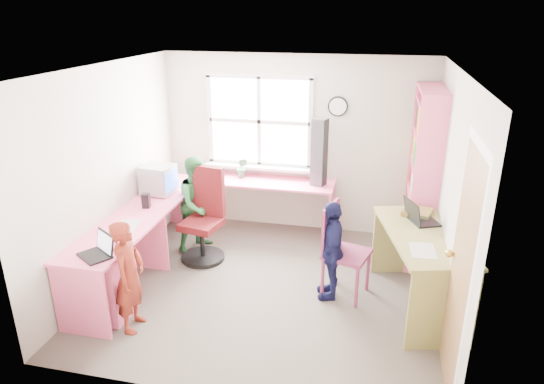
# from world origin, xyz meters

# --- Properties ---
(room) EXTENTS (3.64, 3.44, 2.44)m
(room) POSITION_xyz_m (0.01, 0.10, 1.22)
(room) COLOR #4D443D
(room) RESTS_ON ground
(l_desk) EXTENTS (2.38, 2.95, 0.75)m
(l_desk) POSITION_xyz_m (-1.31, -0.28, 0.46)
(l_desk) COLOR pink
(l_desk) RESTS_ON ground
(right_desk) EXTENTS (1.00, 1.57, 0.84)m
(right_desk) POSITION_xyz_m (1.60, -0.00, 0.61)
(right_desk) COLOR #98914C
(right_desk) RESTS_ON ground
(bookshelf) EXTENTS (0.30, 1.02, 2.10)m
(bookshelf) POSITION_xyz_m (1.65, 1.19, 1.00)
(bookshelf) COLOR pink
(bookshelf) RESTS_ON ground
(swivel_chair) EXTENTS (0.62, 0.62, 1.15)m
(swivel_chair) POSITION_xyz_m (-0.91, 0.53, 0.49)
(swivel_chair) COLOR black
(swivel_chair) RESTS_ON ground
(wooden_chair) EXTENTS (0.54, 0.54, 1.02)m
(wooden_chair) POSITION_xyz_m (0.78, 0.08, 0.56)
(wooden_chair) COLOR #832B51
(wooden_chair) RESTS_ON ground
(crt_monitor) EXTENTS (0.41, 0.38, 0.37)m
(crt_monitor) POSITION_xyz_m (-1.55, 0.66, 0.94)
(crt_monitor) COLOR #A4A4A8
(crt_monitor) RESTS_ON l_desk
(laptop_left) EXTENTS (0.40, 0.39, 0.21)m
(laptop_left) POSITION_xyz_m (-1.40, -0.98, 0.80)
(laptop_left) COLOR black
(laptop_left) RESTS_ON l_desk
(laptop_right) EXTENTS (0.40, 0.44, 0.24)m
(laptop_right) POSITION_xyz_m (1.57, 0.28, 0.89)
(laptop_right) COLOR black
(laptop_right) RESTS_ON right_desk
(speaker_a) EXTENTS (0.10, 0.10, 0.17)m
(speaker_a) POSITION_xyz_m (-1.50, 0.20, 0.83)
(speaker_a) COLOR black
(speaker_a) RESTS_ON l_desk
(speaker_b) EXTENTS (0.11, 0.11, 0.17)m
(speaker_b) POSITION_xyz_m (-1.47, 0.81, 0.84)
(speaker_b) COLOR black
(speaker_b) RESTS_ON l_desk
(cd_tower) EXTENTS (0.22, 0.21, 0.88)m
(cd_tower) POSITION_xyz_m (0.36, 1.42, 1.19)
(cd_tower) COLOR black
(cd_tower) RESTS_ON l_desk
(game_box) EXTENTS (0.36, 0.36, 0.06)m
(game_box) POSITION_xyz_m (1.57, 0.47, 0.86)
(game_box) COLOR red
(game_box) RESTS_ON right_desk
(paper_a) EXTENTS (0.26, 0.35, 0.00)m
(paper_a) POSITION_xyz_m (-1.46, -0.32, 0.75)
(paper_a) COLOR #BAB5AF
(paper_a) RESTS_ON l_desk
(paper_b) EXTENTS (0.25, 0.34, 0.00)m
(paper_b) POSITION_xyz_m (1.57, -0.39, 0.84)
(paper_b) COLOR #BAB5AF
(paper_b) RESTS_ON right_desk
(potted_plant) EXTENTS (0.17, 0.14, 0.28)m
(potted_plant) POSITION_xyz_m (-0.70, 1.48, 0.89)
(potted_plant) COLOR #2C703B
(potted_plant) RESTS_ON l_desk
(person_red) EXTENTS (0.31, 0.43, 1.13)m
(person_red) POSITION_xyz_m (-1.10, -0.99, 0.56)
(person_red) COLOR maroon
(person_red) RESTS_ON ground
(person_green) EXTENTS (0.72, 0.76, 1.23)m
(person_green) POSITION_xyz_m (-1.07, 0.76, 0.62)
(person_green) COLOR #2C7037
(person_green) RESTS_ON ground
(person_navy) EXTENTS (0.38, 0.68, 1.10)m
(person_navy) POSITION_xyz_m (0.70, -0.01, 0.55)
(person_navy) COLOR #13143B
(person_navy) RESTS_ON ground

